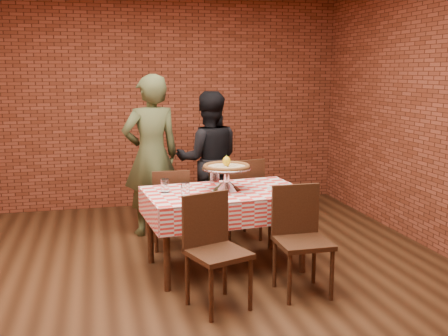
{
  "coord_description": "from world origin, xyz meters",
  "views": [
    {
      "loc": [
        -0.64,
        -4.22,
        1.87
      ],
      "look_at": [
        0.53,
        0.56,
        0.95
      ],
      "focal_mm": 42.07,
      "sensor_mm": 36.0,
      "label": 1
    }
  ],
  "objects_px": {
    "water_glass_right": "(165,186)",
    "condiment_caddy": "(214,177)",
    "pizza": "(227,167)",
    "pizza_stand": "(227,179)",
    "water_glass_left": "(185,190)",
    "diner_olive": "(151,156)",
    "chair_far_left": "(170,208)",
    "table": "(225,230)",
    "chair_far_right": "(237,198)",
    "chair_near_left": "(218,254)",
    "chair_near_right": "(303,242)",
    "diner_black": "(209,160)"
  },
  "relations": [
    {
      "from": "chair_near_right",
      "to": "diner_black",
      "type": "relative_size",
      "value": 0.56
    },
    {
      "from": "pizza",
      "to": "condiment_caddy",
      "type": "xyz_separation_m",
      "value": [
        -0.05,
        0.3,
        -0.15
      ]
    },
    {
      "from": "water_glass_left",
      "to": "diner_olive",
      "type": "relative_size",
      "value": 0.07
    },
    {
      "from": "pizza_stand",
      "to": "chair_far_left",
      "type": "height_order",
      "value": "pizza_stand"
    },
    {
      "from": "water_glass_right",
      "to": "condiment_caddy",
      "type": "xyz_separation_m",
      "value": [
        0.52,
        0.26,
        0.0
      ]
    },
    {
      "from": "chair_near_right",
      "to": "diner_black",
      "type": "distance_m",
      "value": 2.2
    },
    {
      "from": "chair_far_left",
      "to": "diner_olive",
      "type": "bearing_deg",
      "value": -72.46
    },
    {
      "from": "table",
      "to": "water_glass_right",
      "type": "height_order",
      "value": "water_glass_right"
    },
    {
      "from": "chair_near_right",
      "to": "chair_far_right",
      "type": "distance_m",
      "value": 1.58
    },
    {
      "from": "pizza",
      "to": "chair_near_left",
      "type": "bearing_deg",
      "value": -108.05
    },
    {
      "from": "chair_far_left",
      "to": "chair_near_right",
      "type": "bearing_deg",
      "value": 124.92
    },
    {
      "from": "table",
      "to": "condiment_caddy",
      "type": "xyz_separation_m",
      "value": [
        -0.03,
        0.32,
        0.45
      ]
    },
    {
      "from": "pizza",
      "to": "chair_near_right",
      "type": "relative_size",
      "value": 0.49
    },
    {
      "from": "pizza",
      "to": "diner_olive",
      "type": "distance_m",
      "value": 1.35
    },
    {
      "from": "chair_near_left",
      "to": "pizza",
      "type": "bearing_deg",
      "value": 52.4
    },
    {
      "from": "condiment_caddy",
      "to": "water_glass_right",
      "type": "bearing_deg",
      "value": -153.0
    },
    {
      "from": "chair_near_right",
      "to": "water_glass_right",
      "type": "bearing_deg",
      "value": 142.78
    },
    {
      "from": "table",
      "to": "condiment_caddy",
      "type": "relative_size",
      "value": 11.18
    },
    {
      "from": "chair_far_right",
      "to": "pizza_stand",
      "type": "bearing_deg",
      "value": 56.55
    },
    {
      "from": "water_glass_right",
      "to": "condiment_caddy",
      "type": "relative_size",
      "value": 0.96
    },
    {
      "from": "chair_near_right",
      "to": "diner_black",
      "type": "height_order",
      "value": "diner_black"
    },
    {
      "from": "water_glass_right",
      "to": "condiment_caddy",
      "type": "distance_m",
      "value": 0.58
    },
    {
      "from": "chair_far_right",
      "to": "diner_black",
      "type": "xyz_separation_m",
      "value": [
        -0.2,
        0.58,
        0.35
      ]
    },
    {
      "from": "condiment_caddy",
      "to": "chair_near_left",
      "type": "bearing_deg",
      "value": -100.9
    },
    {
      "from": "water_glass_right",
      "to": "diner_olive",
      "type": "bearing_deg",
      "value": 89.98
    },
    {
      "from": "table",
      "to": "chair_far_left",
      "type": "bearing_deg",
      "value": 119.94
    },
    {
      "from": "chair_near_left",
      "to": "diner_olive",
      "type": "height_order",
      "value": "diner_olive"
    },
    {
      "from": "water_glass_right",
      "to": "chair_far_left",
      "type": "bearing_deg",
      "value": 78.56
    },
    {
      "from": "pizza_stand",
      "to": "pizza",
      "type": "xyz_separation_m",
      "value": [
        0.0,
        0.0,
        0.11
      ]
    },
    {
      "from": "condiment_caddy",
      "to": "chair_far_left",
      "type": "bearing_deg",
      "value": 134.14
    },
    {
      "from": "chair_near_left",
      "to": "chair_far_right",
      "type": "bearing_deg",
      "value": 50.4
    },
    {
      "from": "diner_black",
      "to": "water_glass_left",
      "type": "bearing_deg",
      "value": 78.02
    },
    {
      "from": "table",
      "to": "chair_near_left",
      "type": "xyz_separation_m",
      "value": [
        -0.26,
        -0.83,
        0.08
      ]
    },
    {
      "from": "table",
      "to": "condiment_caddy",
      "type": "bearing_deg",
      "value": 95.35
    },
    {
      "from": "chair_far_right",
      "to": "chair_near_left",
      "type": "bearing_deg",
      "value": 58.64
    },
    {
      "from": "pizza",
      "to": "chair_far_left",
      "type": "bearing_deg",
      "value": 122.31
    },
    {
      "from": "water_glass_left",
      "to": "chair_far_left",
      "type": "relative_size",
      "value": 0.14
    },
    {
      "from": "diner_olive",
      "to": "diner_black",
      "type": "xyz_separation_m",
      "value": [
        0.7,
        0.16,
        -0.1
      ]
    },
    {
      "from": "water_glass_left",
      "to": "chair_far_right",
      "type": "height_order",
      "value": "chair_far_right"
    },
    {
      "from": "chair_near_left",
      "to": "diner_olive",
      "type": "xyz_separation_m",
      "value": [
        -0.3,
        2.08,
        0.46
      ]
    },
    {
      "from": "table",
      "to": "water_glass_left",
      "type": "bearing_deg",
      "value": -159.78
    },
    {
      "from": "chair_near_right",
      "to": "table",
      "type": "bearing_deg",
      "value": 123.88
    },
    {
      "from": "condiment_caddy",
      "to": "diner_olive",
      "type": "xyz_separation_m",
      "value": [
        -0.52,
        0.92,
        0.09
      ]
    },
    {
      "from": "pizza_stand",
      "to": "chair_far_left",
      "type": "bearing_deg",
      "value": 122.31
    },
    {
      "from": "pizza",
      "to": "pizza_stand",
      "type": "bearing_deg",
      "value": -90.0
    },
    {
      "from": "condiment_caddy",
      "to": "table",
      "type": "bearing_deg",
      "value": -84.52
    },
    {
      "from": "water_glass_left",
      "to": "diner_olive",
      "type": "distance_m",
      "value": 1.4
    },
    {
      "from": "diner_black",
      "to": "condiment_caddy",
      "type": "bearing_deg",
      "value": 88.03
    },
    {
      "from": "chair_far_right",
      "to": "chair_far_left",
      "type": "bearing_deg",
      "value": -3.68
    },
    {
      "from": "chair_far_left",
      "to": "diner_olive",
      "type": "relative_size",
      "value": 0.47
    }
  ]
}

